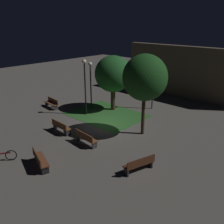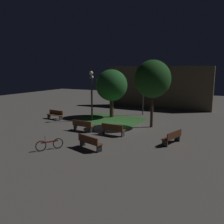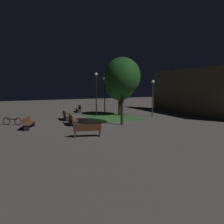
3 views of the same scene
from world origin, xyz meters
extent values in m
plane|color=#56514C|center=(0.00, 0.00, 0.00)|extent=(60.00, 60.00, 0.00)
cube|color=#2D6028|center=(-1.44, 1.57, 0.01)|extent=(6.31, 4.91, 0.01)
cube|color=brown|center=(-1.35, -3.16, 0.45)|extent=(1.82, 0.56, 0.06)
cube|color=brown|center=(-1.36, -3.37, 0.68)|extent=(1.80, 0.14, 0.40)
cube|color=#2D2D33|center=(-2.15, -3.13, 0.21)|extent=(0.10, 0.39, 0.42)
cube|color=#2D2D33|center=(-0.55, -3.20, 0.21)|extent=(0.10, 0.39, 0.42)
cube|color=brown|center=(1.35, -3.16, 0.45)|extent=(1.83, 0.60, 0.06)
cube|color=brown|center=(1.34, -3.37, 0.68)|extent=(1.80, 0.18, 0.40)
cube|color=#2D2D33|center=(0.55, -3.11, 0.21)|extent=(0.11, 0.39, 0.42)
cube|color=#2D2D33|center=(2.15, -3.22, 0.21)|extent=(0.11, 0.39, 0.42)
cube|color=brown|center=(1.52, -6.66, 0.45)|extent=(1.86, 1.00, 0.06)
cube|color=brown|center=(1.45, -6.86, 0.68)|extent=(1.73, 0.60, 0.40)
cube|color=black|center=(0.75, -6.42, 0.21)|extent=(0.19, 0.39, 0.42)
cube|color=black|center=(2.28, -6.90, 0.21)|extent=(0.19, 0.39, 0.42)
cube|color=brown|center=(-6.43, -0.62, 0.45)|extent=(1.84, 0.65, 0.06)
cube|color=brown|center=(-6.41, -0.42, 0.68)|extent=(1.80, 0.24, 0.40)
cube|color=#2D2D33|center=(-5.64, -0.70, 0.21)|extent=(0.12, 0.39, 0.42)
cube|color=#2D2D33|center=(-7.23, -0.55, 0.21)|extent=(0.12, 0.39, 0.42)
cube|color=#422314|center=(5.73, -3.33, 0.45)|extent=(0.97, 1.86, 0.06)
cube|color=#422314|center=(5.93, -3.39, 0.68)|extent=(0.57, 1.74, 0.40)
cube|color=#2D2D33|center=(5.50, -4.10, 0.21)|extent=(0.39, 0.19, 0.42)
cube|color=#2D2D33|center=(5.95, -2.56, 0.21)|extent=(0.39, 0.19, 0.42)
cylinder|color=#38281C|center=(3.09, 0.61, 1.63)|extent=(0.24, 0.24, 3.26)
ellipsoid|color=#194719|center=(3.09, 0.61, 4.09)|extent=(3.01, 3.01, 3.14)
cylinder|color=#38281C|center=(-1.94, 2.96, 1.20)|extent=(0.41, 0.41, 2.40)
ellipsoid|color=#1E5623|center=(-1.94, 2.96, 3.28)|extent=(3.20, 3.20, 3.19)
cylinder|color=black|center=(-2.79, 0.45, 2.20)|extent=(0.12, 0.12, 4.39)
sphere|color=#F4E5B2|center=(-2.79, 0.45, 4.54)|extent=(0.36, 0.36, 0.36)
cylinder|color=#333338|center=(0.52, 5.59, 1.79)|extent=(0.12, 0.12, 3.57)
sphere|color=#F4E5B2|center=(0.52, 5.59, 3.72)|extent=(0.36, 0.36, 0.36)
cylinder|color=black|center=(-3.56, 1.78, 1.97)|extent=(0.12, 0.12, 3.95)
sphere|color=white|center=(-3.56, 1.78, 4.10)|extent=(0.36, 0.36, 0.36)
torus|color=black|center=(-0.35, -7.48, 0.33)|extent=(0.41, 0.59, 0.66)
torus|color=black|center=(-0.93, -8.37, 0.33)|extent=(0.41, 0.59, 0.66)
cube|color=maroon|center=(-0.64, -7.93, 0.51)|extent=(0.61, 0.91, 0.08)
cylinder|color=maroon|center=(-0.78, -8.15, 0.73)|extent=(0.03, 0.03, 0.40)
cube|color=brown|center=(0.57, 10.90, 2.63)|extent=(13.10, 0.80, 5.26)
camera|label=1|loc=(12.42, -12.65, 7.65)|focal=39.52mm
camera|label=2|loc=(9.15, -18.70, 4.87)|focal=38.33mm
camera|label=3|loc=(18.16, -7.28, 3.36)|focal=32.34mm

